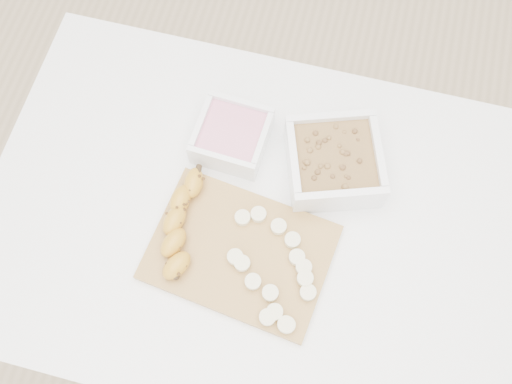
% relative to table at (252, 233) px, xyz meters
% --- Properties ---
extents(ground, '(3.50, 3.50, 0.00)m').
position_rel_table_xyz_m(ground, '(0.00, 0.00, -0.65)').
color(ground, '#C6AD89').
rests_on(ground, ground).
extents(table, '(1.00, 0.70, 0.75)m').
position_rel_table_xyz_m(table, '(0.00, 0.00, 0.00)').
color(table, white).
rests_on(table, ground).
extents(bowl_yogurt, '(0.14, 0.14, 0.06)m').
position_rel_table_xyz_m(bowl_yogurt, '(-0.07, 0.14, 0.13)').
color(bowl_yogurt, white).
rests_on(bowl_yogurt, table).
extents(bowl_granola, '(0.21, 0.21, 0.08)m').
position_rel_table_xyz_m(bowl_granola, '(0.12, 0.13, 0.14)').
color(bowl_granola, white).
rests_on(bowl_granola, table).
extents(cutting_board, '(0.34, 0.26, 0.01)m').
position_rel_table_xyz_m(cutting_board, '(-0.00, -0.07, 0.10)').
color(cutting_board, '#A97C40').
rests_on(cutting_board, table).
extents(banana, '(0.07, 0.21, 0.04)m').
position_rel_table_xyz_m(banana, '(-0.12, -0.05, 0.13)').
color(banana, '#C48923').
rests_on(banana, cutting_board).
extents(banana_slices, '(0.17, 0.21, 0.02)m').
position_rel_table_xyz_m(banana_slices, '(0.07, -0.09, 0.12)').
color(banana_slices, '#F0E7B9').
rests_on(banana_slices, cutting_board).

